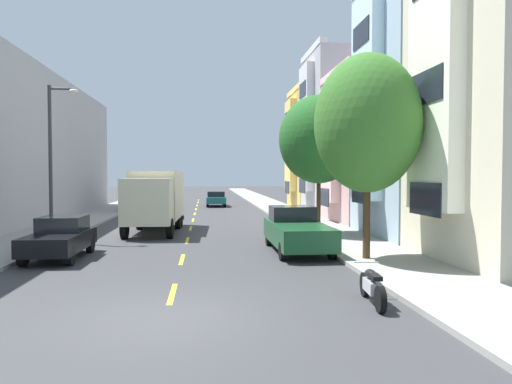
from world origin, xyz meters
name	(u,v)px	position (x,y,z in m)	size (l,w,h in m)	color
ground_plane	(196,211)	(0.00, 30.00, 0.00)	(160.00, 160.00, 0.00)	#38383A
sidewalk_left	(103,213)	(-7.10, 28.00, 0.07)	(3.20, 120.00, 0.14)	#99968E
sidewalk_right	(284,211)	(7.10, 28.00, 0.07)	(3.20, 120.00, 0.14)	#99968E
lane_centerline_dashes	(194,217)	(0.00, 24.50, 0.00)	(0.14, 47.20, 0.01)	yellow
townhouse_second_powder_blue	(502,110)	(15.25, 11.91, 6.19)	(13.91, 6.68, 12.79)	#9EB7CC
townhouse_third_rose	(414,150)	(13.84, 18.79, 4.56)	(11.11, 6.68, 9.52)	#CC9E9E
townhouse_fourth_dove_grey	(395,135)	(15.42, 25.67, 6.05)	(14.26, 6.68, 12.51)	#A8A8AD
townhouse_fifth_mustard	(359,151)	(14.80, 32.55, 5.19)	(13.02, 6.68, 10.78)	tan
street_tree_nearest	(367,123)	(6.40, 5.79, 4.80)	(3.66, 3.66, 7.06)	#47331E
street_tree_second	(319,139)	(6.40, 12.98, 4.76)	(3.94, 3.94, 6.80)	#47331E
street_lamp	(54,150)	(-5.95, 12.21, 4.13)	(1.35, 0.28, 6.90)	#38383D
delivery_box_truck	(156,197)	(-1.79, 15.67, 1.84)	(2.67, 7.31, 3.21)	beige
parked_suv_burgundy	(142,200)	(-4.32, 29.62, 0.99)	(1.99, 4.81, 1.93)	maroon
parked_suv_champagne	(161,192)	(-4.39, 46.90, 0.99)	(1.95, 4.80, 1.93)	tan
parked_hatchback_black	(60,238)	(-4.41, 7.68, 0.76)	(1.78, 4.02, 1.50)	black
parked_pickup_forest	(297,230)	(4.44, 8.40, 0.83)	(2.04, 5.32, 1.73)	#194C28
parked_suv_white	(151,196)	(-4.22, 35.28, 0.99)	(1.95, 4.80, 1.93)	silver
moving_teal_sedan	(216,198)	(1.80, 35.58, 0.75)	(1.80, 4.50, 1.43)	#195B60
parked_motorcycle	(372,287)	(4.75, 0.52, 0.41)	(0.62, 2.05, 0.90)	black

